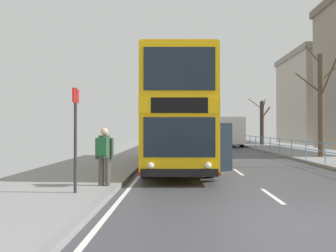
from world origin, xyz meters
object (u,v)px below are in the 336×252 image
bare_tree_far_01 (262,122)px  bus_stop_sign_near (75,128)px  background_building_00 (327,98)px  pedestrian_with_backpack (104,152)px  double_decker_bus_main (176,116)px  background_bus_far_lane (225,131)px  bare_tree_far_00 (321,103)px

bare_tree_far_01 → bus_stop_sign_near: bearing=-113.6°
bus_stop_sign_near → background_building_00: (21.50, 33.41, 3.94)m
pedestrian_with_backpack → bus_stop_sign_near: bus_stop_sign_near is taller
bus_stop_sign_near → double_decker_bus_main: bearing=69.3°
bus_stop_sign_near → bare_tree_far_01: 29.09m
bare_tree_far_01 → pedestrian_with_backpack: bearing=-113.5°
background_bus_far_lane → pedestrian_with_backpack: background_bus_far_lane is taller
pedestrian_with_backpack → bare_tree_far_01: (11.11, 25.62, 1.47)m
pedestrian_with_backpack → bus_stop_sign_near: bearing=-116.0°
background_bus_far_lane → pedestrian_with_backpack: (-7.43, -27.26, -0.52)m
bare_tree_far_00 → background_building_00: background_building_00 is taller
pedestrian_with_backpack → background_bus_far_lane: bearing=74.8°
bus_stop_sign_near → bare_tree_far_01: bearing=66.4°
double_decker_bus_main → pedestrian_with_backpack: double_decker_bus_main is taller
bus_stop_sign_near → bare_tree_far_01: size_ratio=0.55×
pedestrian_with_backpack → background_building_00: 38.86m
bare_tree_far_01 → background_building_00: (9.88, 6.76, 3.16)m
pedestrian_with_backpack → bare_tree_far_00: bare_tree_far_00 is taller
background_bus_far_lane → bare_tree_far_01: (3.69, -1.64, 0.94)m
double_decker_bus_main → background_building_00: size_ratio=0.92×
bare_tree_far_00 → bus_stop_sign_near: bearing=-134.6°
pedestrian_with_backpack → bare_tree_far_00: size_ratio=0.25×
double_decker_bus_main → background_building_00: 32.93m
background_bus_far_lane → bare_tree_far_00: 17.38m
background_bus_far_lane → background_building_00: (13.57, 5.12, 4.10)m
bus_stop_sign_near → background_bus_far_lane: bearing=74.3°
background_bus_far_lane → bus_stop_sign_near: bearing=-105.7°
pedestrian_with_backpack → bare_tree_far_01: 27.96m
pedestrian_with_backpack → bare_tree_far_01: bare_tree_far_01 is taller
bare_tree_far_01 → background_building_00: size_ratio=0.43×
pedestrian_with_backpack → bare_tree_far_01: bearing=66.5°
double_decker_bus_main → background_building_00: (18.97, 26.71, 3.36)m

